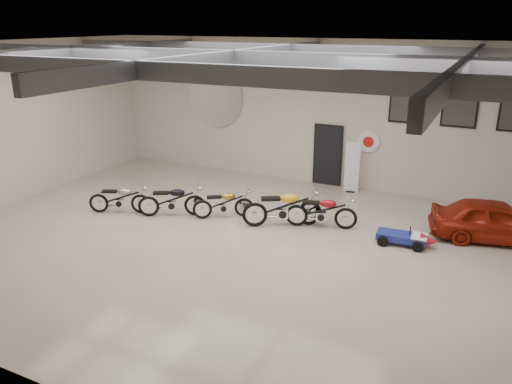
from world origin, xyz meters
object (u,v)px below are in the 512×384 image
at_px(banner_stand, 352,167).
at_px(vintage_car, 495,221).
at_px(motorcycle_black, 171,200).
at_px(motorcycle_red, 321,211).
at_px(motorcycle_yellow, 282,207).
at_px(motorcycle_gold, 223,203).
at_px(motorcycle_silver, 119,198).
at_px(go_kart, 407,235).

distance_m(banner_stand, vintage_car, 5.02).
distance_m(motorcycle_black, motorcycle_red, 4.44).
bearing_deg(motorcycle_yellow, motorcycle_gold, 155.53).
xyz_separation_m(motorcycle_black, motorcycle_red, (4.30, 1.09, 0.00)).
height_order(motorcycle_silver, motorcycle_black, motorcycle_black).
relative_size(motorcycle_black, motorcycle_yellow, 0.88).
height_order(motorcycle_gold, motorcycle_red, motorcycle_red).
bearing_deg(motorcycle_gold, motorcycle_red, -23.93).
distance_m(motorcycle_black, motorcycle_gold, 1.55).
relative_size(motorcycle_gold, vintage_car, 0.54).
relative_size(motorcycle_yellow, go_kart, 1.43).
bearing_deg(go_kart, motorcycle_black, -175.14).
bearing_deg(motorcycle_gold, motorcycle_black, 166.08).
relative_size(motorcycle_yellow, motorcycle_red, 1.13).
height_order(go_kart, vintage_car, vintage_car).
bearing_deg(motorcycle_silver, motorcycle_gold, -4.85).
bearing_deg(motorcycle_silver, banner_stand, 16.91).
xyz_separation_m(motorcycle_gold, motorcycle_yellow, (1.81, 0.18, 0.12)).
xyz_separation_m(motorcycle_gold, motorcycle_red, (2.85, 0.54, 0.05)).
xyz_separation_m(banner_stand, motorcycle_silver, (-5.78, -4.97, -0.42)).
xyz_separation_m(banner_stand, motorcycle_yellow, (-0.95, -3.76, -0.32)).
relative_size(motorcycle_red, go_kart, 1.26).
height_order(motorcycle_black, motorcycle_red, motorcycle_red).
bearing_deg(motorcycle_yellow, go_kart, -26.76).
bearing_deg(vintage_car, go_kart, 111.26).
height_order(motorcycle_silver, vintage_car, vintage_car).
xyz_separation_m(motorcycle_silver, motorcycle_red, (5.87, 1.57, 0.03)).
bearing_deg(motorcycle_yellow, motorcycle_black, 162.41).
bearing_deg(motorcycle_black, go_kart, -21.86).
bearing_deg(vintage_car, motorcycle_silver, 92.67).
bearing_deg(motorcycle_yellow, banner_stand, 45.59).
height_order(banner_stand, vintage_car, banner_stand).
bearing_deg(motorcycle_black, motorcycle_silver, 167.41).
height_order(motorcycle_gold, go_kart, motorcycle_gold).
bearing_deg(motorcycle_yellow, motorcycle_silver, 163.93).
bearing_deg(banner_stand, motorcycle_gold, -133.93).
height_order(motorcycle_yellow, vintage_car, motorcycle_yellow).
xyz_separation_m(motorcycle_red, go_kart, (2.40, -0.15, -0.23)).
bearing_deg(motorcycle_gold, motorcycle_silver, 164.29).
distance_m(motorcycle_black, vintage_car, 9.00).
distance_m(motorcycle_gold, go_kart, 5.27).
bearing_deg(motorcycle_red, motorcycle_gold, 174.84).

